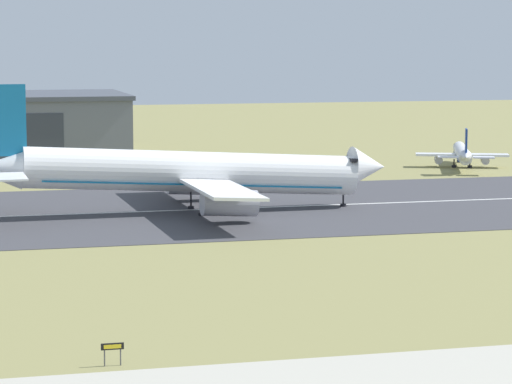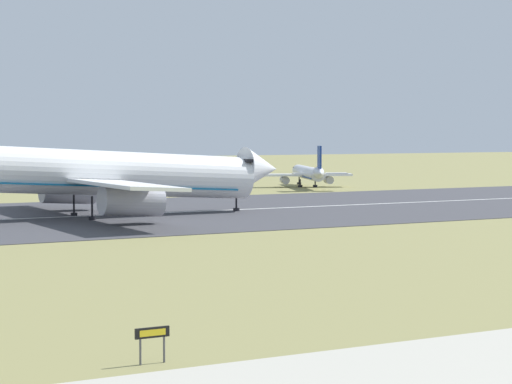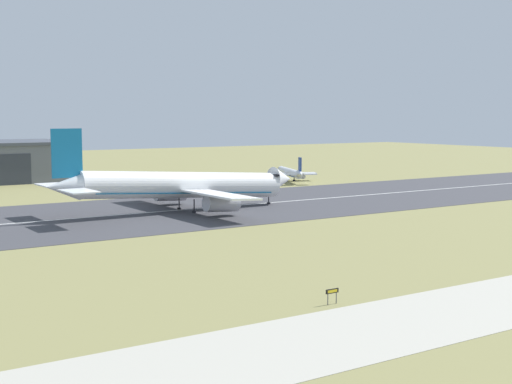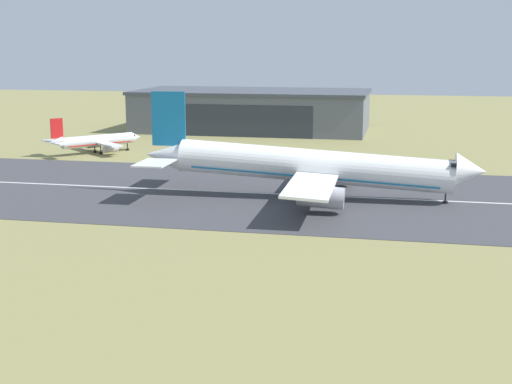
# 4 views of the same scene
# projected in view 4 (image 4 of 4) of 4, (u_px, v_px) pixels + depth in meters

# --- Properties ---
(ground_plane) EXTENTS (630.15, 630.15, 0.00)m
(ground_plane) POSITION_uv_depth(u_px,v_px,m) (161.00, 300.00, 71.70)
(ground_plane) COLOR olive
(runway_strip) EXTENTS (390.15, 52.62, 0.06)m
(runway_strip) POSITION_uv_depth(u_px,v_px,m) (264.00, 193.00, 123.14)
(runway_strip) COLOR #3D3D42
(runway_strip) RESTS_ON ground_plane
(runway_centreline) EXTENTS (351.14, 0.70, 0.01)m
(runway_centreline) POSITION_uv_depth(u_px,v_px,m) (264.00, 193.00, 123.13)
(runway_centreline) COLOR silver
(runway_centreline) RESTS_ON runway_strip
(hangar_building) EXTENTS (68.82, 33.83, 12.09)m
(hangar_building) POSITION_uv_depth(u_px,v_px,m) (253.00, 110.00, 213.95)
(hangar_building) COLOR slate
(hangar_building) RESTS_ON ground_plane
(airplane_landing) EXTENTS (57.01, 44.76, 17.53)m
(airplane_landing) POSITION_uv_depth(u_px,v_px,m) (311.00, 167.00, 118.08)
(airplane_landing) COLOR white
(airplane_landing) RESTS_ON ground_plane
(airplane_parked_centre) EXTENTS (19.97, 21.94, 8.94)m
(airplane_parked_centre) POSITION_uv_depth(u_px,v_px,m) (97.00, 141.00, 168.60)
(airplane_parked_centre) COLOR silver
(airplane_parked_centre) RESTS_ON ground_plane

